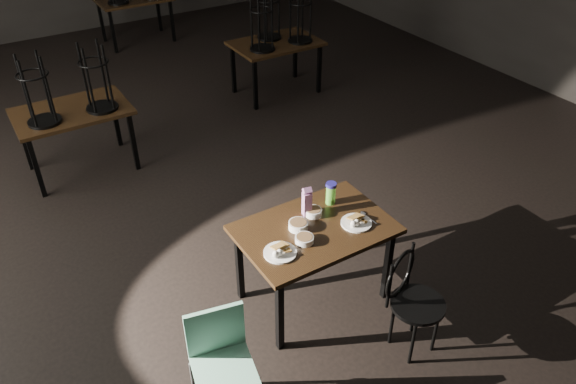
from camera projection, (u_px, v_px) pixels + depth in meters
main_table at (315, 235)px, 4.43m from camera, size 1.20×0.80×0.75m
plate_left at (280, 251)px, 4.12m from camera, size 0.25×0.25×0.08m
plate_right at (356, 222)px, 4.41m from camera, size 0.25×0.25×0.08m
bowl_near at (298, 225)px, 4.36m from camera, size 0.15×0.15×0.06m
bowl_far at (313, 212)px, 4.50m from camera, size 0.14×0.14×0.05m
bowl_big at (304, 239)px, 4.23m from camera, size 0.14×0.14×0.05m
juice_carton at (307, 202)px, 4.45m from camera, size 0.08×0.08×0.26m
water_bottle at (331, 193)px, 4.60m from camera, size 0.12×0.12×0.19m
spoon at (364, 214)px, 4.52m from camera, size 0.04×0.20×0.01m
bentwood_chair at (410, 295)px, 4.12m from camera, size 0.45×0.44×0.86m
school_chair at (221, 357)px, 3.66m from camera, size 0.46×0.46×0.84m
bg_table_left at (72, 111)px, 6.02m from camera, size 1.20×0.80×1.48m
bg_table_right at (276, 40)px, 7.72m from camera, size 1.20×0.80×1.48m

